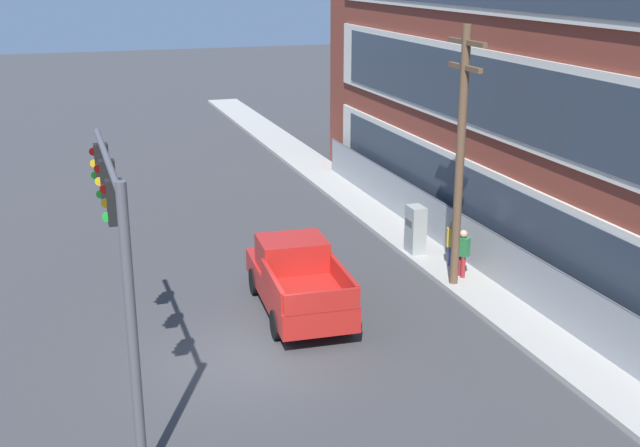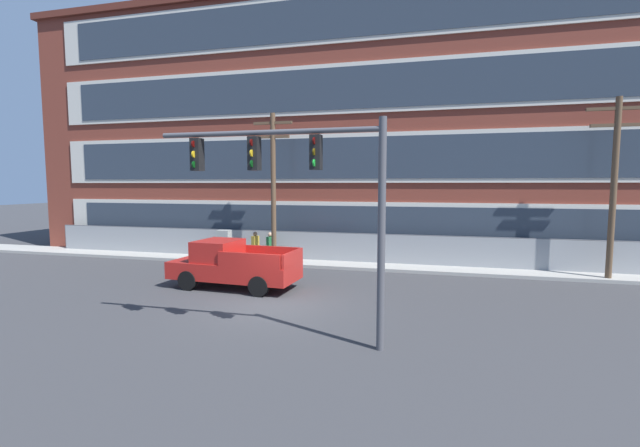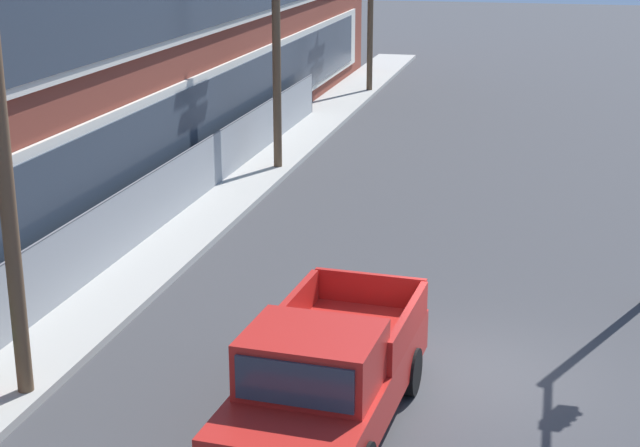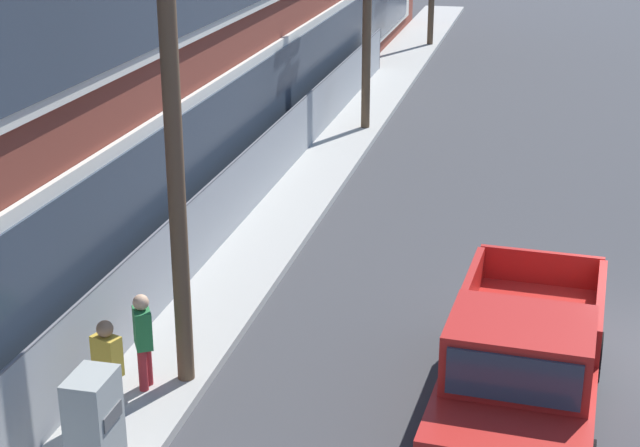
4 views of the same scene
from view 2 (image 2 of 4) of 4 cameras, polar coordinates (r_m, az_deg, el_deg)
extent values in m
plane|color=#38383A|center=(15.42, -6.20, -10.91)|extent=(160.00, 160.00, 0.00)
cube|color=#9E9B93|center=(22.79, 0.88, -5.37)|extent=(80.00, 2.13, 0.16)
cube|color=brown|center=(27.99, 19.80, 11.20)|extent=(53.92, 9.76, 14.66)
cube|color=beige|center=(23.02, 20.51, -0.73)|extent=(49.60, 0.10, 2.64)
cube|color=#2D3844|center=(22.96, 20.52, -0.74)|extent=(47.45, 0.06, 2.20)
cube|color=beige|center=(22.95, 20.81, 8.41)|extent=(49.60, 0.10, 2.64)
cube|color=#2D3844|center=(22.89, 20.82, 8.42)|extent=(47.45, 0.06, 2.20)
cube|color=beige|center=(23.46, 21.11, 17.37)|extent=(49.60, 0.10, 2.64)
cube|color=#2D3844|center=(23.40, 21.13, 17.41)|extent=(47.45, 0.06, 2.20)
cube|color=beige|center=(24.51, 21.43, 25.76)|extent=(49.60, 0.10, 2.64)
cube|color=#2D3844|center=(24.46, 21.45, 25.81)|extent=(47.45, 0.06, 2.20)
cube|color=#57261C|center=(29.77, 20.30, 25.76)|extent=(54.42, 10.26, 0.40)
cube|color=gray|center=(22.79, 6.71, -3.48)|extent=(39.29, 0.04, 1.67)
cylinder|color=#4C4C51|center=(32.00, -30.77, -1.67)|extent=(0.06, 0.06, 1.67)
cylinder|color=#4C4C51|center=(22.67, 6.73, -1.39)|extent=(39.29, 0.05, 0.05)
cylinder|color=#4C4C51|center=(10.95, 8.20, -1.65)|extent=(0.20, 0.20, 5.96)
cylinder|color=#4C4C51|center=(11.71, -7.20, 11.95)|extent=(6.19, 0.14, 0.14)
cube|color=black|center=(11.22, -0.54, 9.46)|extent=(0.28, 0.32, 0.90)
cylinder|color=#4B0807|center=(11.08, -0.79, 10.97)|extent=(0.04, 0.18, 0.18)
cylinder|color=#503E08|center=(11.05, -0.78, 9.53)|extent=(0.04, 0.18, 0.18)
cylinder|color=green|center=(11.03, -0.78, 8.08)|extent=(0.04, 0.18, 0.18)
cube|color=black|center=(11.79, -8.75, 9.20)|extent=(0.28, 0.32, 0.90)
cylinder|color=#4B0807|center=(11.64, -9.12, 10.63)|extent=(0.04, 0.18, 0.18)
cylinder|color=gold|center=(11.62, -9.10, 9.25)|extent=(0.04, 0.18, 0.18)
cylinder|color=#0A4011|center=(11.61, -9.08, 7.87)|extent=(0.04, 0.18, 0.18)
cube|color=black|center=(12.56, -16.06, 8.81)|extent=(0.28, 0.32, 0.90)
cylinder|color=#4B0807|center=(12.43, -16.52, 10.13)|extent=(0.04, 0.18, 0.18)
cylinder|color=gold|center=(12.41, -16.49, 8.85)|extent=(0.04, 0.18, 0.18)
cylinder|color=#0A4011|center=(12.39, -16.45, 7.55)|extent=(0.04, 0.18, 0.18)
cube|color=#AD1E19|center=(18.15, -11.35, -6.08)|extent=(5.41, 2.41, 0.70)
cube|color=#AD1E19|center=(18.39, -13.40, -3.50)|extent=(1.71, 2.01, 0.86)
cube|color=#283342|center=(18.82, -15.52, -3.35)|extent=(0.17, 1.70, 0.64)
cube|color=#AD1E19|center=(16.63, -9.47, -4.88)|extent=(2.65, 0.29, 0.56)
cube|color=#AD1E19|center=(18.36, -6.63, -3.88)|extent=(2.65, 0.29, 0.56)
cube|color=#AD1E19|center=(16.92, -3.65, -4.64)|extent=(0.23, 2.00, 0.56)
cylinder|color=black|center=(18.27, -17.20, -7.26)|extent=(0.82, 0.31, 0.80)
cylinder|color=black|center=(19.83, -13.97, -6.20)|extent=(0.82, 0.31, 0.80)
cylinder|color=black|center=(16.67, -8.16, -8.28)|extent=(0.82, 0.31, 0.80)
cylinder|color=black|center=(18.36, -5.49, -6.98)|extent=(0.82, 0.31, 0.80)
cube|color=white|center=(18.99, -19.50, -5.45)|extent=(0.08, 0.24, 0.16)
cube|color=white|center=(20.14, -16.96, -4.77)|extent=(0.08, 0.24, 0.16)
cylinder|color=brown|center=(22.50, -6.23, 4.41)|extent=(0.26, 0.26, 7.92)
cube|color=brown|center=(22.72, -6.32, 13.18)|extent=(2.08, 0.14, 0.14)
cube|color=brown|center=(22.63, -6.30, 11.42)|extent=(1.77, 0.14, 0.14)
cylinder|color=brown|center=(22.54, 34.53, 3.62)|extent=(0.26, 0.26, 8.01)
cube|color=brown|center=(22.76, 35.00, 12.47)|extent=(2.48, 0.14, 0.14)
cube|color=brown|center=(22.67, 34.90, 10.72)|extent=(2.11, 0.14, 0.14)
cube|color=#939993|center=(24.00, -12.68, -3.00)|extent=(0.72, 0.50, 1.78)
cube|color=#515151|center=(23.72, -12.98, -2.24)|extent=(0.50, 0.02, 0.20)
cylinder|color=navy|center=(23.93, -8.80, -4.08)|extent=(0.14, 0.14, 0.85)
cylinder|color=navy|center=(23.86, -8.41, -4.10)|extent=(0.14, 0.14, 0.85)
cube|color=#B7932D|center=(23.79, -8.63, -2.37)|extent=(0.36, 0.46, 0.60)
sphere|color=#8C6647|center=(23.74, -8.64, -1.36)|extent=(0.24, 0.24, 0.24)
cylinder|color=maroon|center=(23.45, -6.86, -4.25)|extent=(0.14, 0.14, 0.85)
cylinder|color=maroon|center=(23.39, -6.44, -4.27)|extent=(0.14, 0.14, 0.85)
cube|color=#236B38|center=(23.31, -6.67, -2.50)|extent=(0.47, 0.41, 0.60)
sphere|color=tan|center=(23.26, -6.68, -1.47)|extent=(0.24, 0.24, 0.24)
camera|label=1|loc=(16.67, 67.97, 20.14)|focal=45.00mm
camera|label=3|loc=(24.86, -44.43, 11.36)|focal=55.00mm
camera|label=4|loc=(26.22, -38.09, 11.50)|focal=55.00mm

